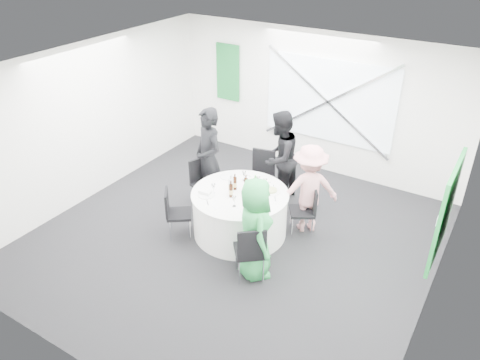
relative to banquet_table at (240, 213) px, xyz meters
The scene contains 45 objects.
floor 0.43m from the banquet_table, 90.00° to the right, with size 6.00×6.00×0.00m, color black.
ceiling 2.43m from the banquet_table, 90.00° to the right, with size 6.00×6.00×0.00m, color silver.
wall_back 2.98m from the banquet_table, 90.00° to the left, with size 6.00×6.00×0.00m, color white.
wall_front 3.36m from the banquet_table, 90.00° to the right, with size 6.00×6.00×0.00m, color white.
wall_left 3.17m from the banquet_table, behind, with size 6.00×6.00×0.00m, color white.
wall_right 3.17m from the banquet_table, ahead, with size 6.00×6.00×0.00m, color white.
window_panel 2.99m from the banquet_table, 83.80° to the left, with size 2.60×0.03×1.60m, color white.
window_brace_a 2.96m from the banquet_table, 83.71° to the left, with size 0.05×0.05×3.16m, color silver.
window_brace_b 2.96m from the banquet_table, 83.71° to the left, with size 0.05×0.05×3.16m, color silver.
green_banner 3.65m from the banquet_table, 126.03° to the left, with size 0.55×0.04×1.20m, color #136033.
green_sign 3.08m from the banquet_table, ahead, with size 0.05×1.20×1.40m, color #178332.
banquet_table is the anchor object (origin of this frame).
chair_back 1.12m from the banquet_table, 101.21° to the left, with size 0.52×0.53×0.97m.
chair_back_left 1.11m from the banquet_table, 159.07° to the left, with size 0.52×0.52×0.88m.
chair_back_right 1.09m from the banquet_table, 31.25° to the left, with size 0.53×0.53×0.85m.
chair_front_right 1.18m from the banquet_table, 51.08° to the right, with size 0.60×0.60×0.93m.
chair_front_left 1.06m from the banquet_table, 143.69° to the right, with size 0.54×0.54×0.85m.
person_man_back_left 1.19m from the banquet_table, 152.85° to the left, with size 0.67×0.44×1.83m, color black.
person_man_back 1.36m from the banquet_table, 88.32° to the left, with size 0.84×0.46×1.72m, color black.
person_woman_pink 1.18m from the banquet_table, 38.11° to the left, with size 0.99×0.46×1.53m, color pink.
person_woman_green 1.10m from the banquet_table, 46.45° to the right, with size 0.76×0.50×1.56m, color green.
plate_back 0.63m from the banquet_table, 88.22° to the left, with size 0.29×0.29×0.01m.
plate_back_left 0.69m from the banquet_table, 142.99° to the left, with size 0.26×0.26×0.01m.
plate_back_right 0.64m from the banquet_table, 37.26° to the left, with size 0.29×0.29×0.04m.
plate_front_right 0.67m from the banquet_table, 42.37° to the right, with size 0.28×0.28×0.04m.
plate_front_left 0.66m from the banquet_table, 142.01° to the right, with size 0.27×0.27×0.01m.
napkin 0.69m from the banquet_table, 145.83° to the right, with size 0.19×0.12×0.05m, color silver.
beer_bottle_a 0.51m from the banquet_table, 155.84° to the left, with size 0.06×0.06×0.28m.
beer_bottle_b 0.50m from the banquet_table, 86.85° to the left, with size 0.06×0.06×0.25m.
beer_bottle_c 0.50m from the banquet_table, ahead, with size 0.06×0.06×0.25m.
beer_bottle_d 0.52m from the banquet_table, 111.16° to the right, with size 0.06×0.06×0.28m.
green_water_bottle 0.56m from the banquet_table, 33.13° to the left, with size 0.08×0.08×0.32m.
clear_water_bottle 0.52m from the banquet_table, 165.14° to the right, with size 0.08×0.08×0.30m.
wine_glass_a 0.66m from the banquet_table, 147.43° to the right, with size 0.07×0.07×0.17m.
wine_glass_b 0.64m from the banquet_table, 71.23° to the right, with size 0.07×0.07×0.17m.
wine_glass_c 0.66m from the banquet_table, 51.98° to the left, with size 0.07×0.07×0.17m.
wine_glass_d 0.61m from the banquet_table, ahead, with size 0.07×0.07×0.17m.
wine_glass_e 0.66m from the banquet_table, 112.32° to the left, with size 0.07×0.07×0.17m.
wine_glass_f 0.62m from the banquet_table, 68.79° to the left, with size 0.07×0.07×0.17m.
fork_a 0.69m from the banquet_table, 154.37° to the right, with size 0.01×0.15×0.01m, color silver.
knife_a 0.69m from the banquet_table, 118.49° to the right, with size 0.01×0.15×0.01m, color silver.
fork_b 0.69m from the banquet_table, 13.69° to the left, with size 0.01×0.15×0.01m, color silver.
knife_b 0.69m from the banquet_table, 49.33° to the left, with size 0.01×0.15×0.01m, color silver.
fork_c 0.69m from the banquet_table, 71.70° to the left, with size 0.01×0.15×0.01m, color silver.
knife_c 0.69m from the banquet_table, 104.68° to the left, with size 0.01×0.15×0.01m, color silver.
Camera 1 is at (3.33, -5.20, 4.60)m, focal length 35.00 mm.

